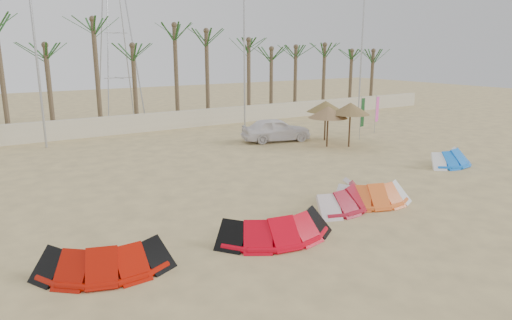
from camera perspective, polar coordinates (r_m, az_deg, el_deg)
ground at (r=14.83m, az=12.84°, el=-9.54°), size 120.00×120.00×0.00m
boundary_wall at (r=33.32m, az=-15.12°, el=4.40°), size 60.00×0.30×1.30m
palm_line at (r=34.56m, az=-15.44°, el=14.36°), size 52.00×4.00×7.70m
lamp_b at (r=29.66m, az=-25.77°, el=12.39°), size 1.25×0.14×11.00m
lamp_c at (r=34.44m, az=-1.41°, el=13.71°), size 1.25×0.14×11.00m
lamp_d at (r=41.97m, az=13.11°, el=13.37°), size 1.25×0.14×11.00m
pylon at (r=39.38m, az=-16.39°, el=4.73°), size 3.00×3.00×14.00m
kite_red_left at (r=13.11m, az=-18.87°, el=-11.15°), size 3.78×2.45×0.90m
kite_red_mid at (r=14.46m, az=1.77°, el=-8.00°), size 3.88×2.08×0.90m
kite_red_right at (r=17.57m, az=10.29°, el=-4.24°), size 3.75×2.64×0.90m
kite_orange at (r=18.08m, az=13.73°, el=-3.91°), size 3.40×2.31×0.90m
kite_blue at (r=25.26m, az=22.72°, el=0.40°), size 3.04×1.77×0.90m
parasol_left at (r=27.69m, az=9.00°, el=5.92°), size 2.37×2.37×2.45m
parasol_mid at (r=27.79m, az=11.73°, el=6.32°), size 2.32×2.32×2.69m
parasol_right at (r=29.66m, az=8.71°, el=6.65°), size 2.44×2.44×2.56m
flag_pink at (r=33.15m, az=14.93°, el=6.01°), size 0.45×0.13×2.68m
flag_green at (r=30.42m, az=13.17°, el=5.64°), size 0.45×0.11×2.84m
car at (r=29.26m, az=2.53°, el=3.82°), size 4.71×2.85×1.50m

